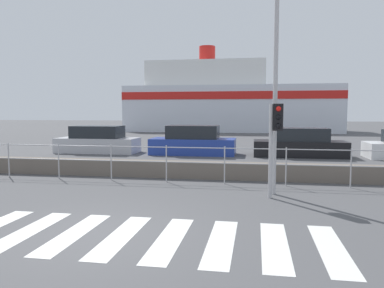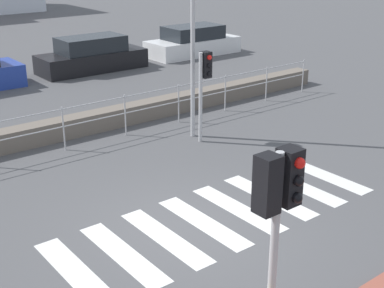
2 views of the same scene
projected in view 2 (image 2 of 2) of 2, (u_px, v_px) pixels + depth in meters
ground_plane at (186, 229)px, 10.07m from camera, size 160.00×160.00×0.00m
crosswalk at (221, 215)px, 10.57m from camera, size 6.75×2.40×0.01m
seawall at (50, 131)px, 14.40m from camera, size 20.41×0.55×0.54m
harbor_fence at (63, 122)px, 13.59m from camera, size 18.41×0.04×1.16m
traffic_light_near at (277, 205)px, 6.00m from camera, size 0.58×0.41×2.96m
traffic_light_far at (204, 77)px, 13.86m from camera, size 0.34×0.32×2.42m
parked_car_black at (92, 56)px, 22.09m from camera, size 4.45×1.70×1.41m
parked_car_white at (193, 42)px, 25.17m from camera, size 4.48×1.82×1.36m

